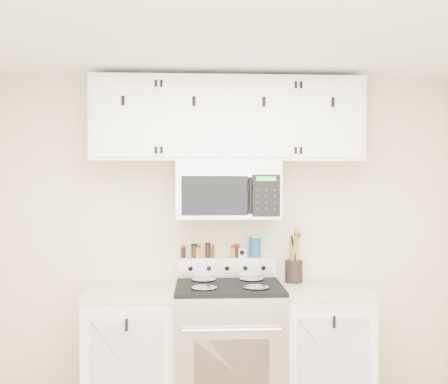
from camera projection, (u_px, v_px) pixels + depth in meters
name	position (u px, v px, depth m)	size (l,w,h in m)	color
back_wall	(226.00, 238.00, 3.91)	(3.50, 0.01, 2.50)	beige
range	(229.00, 348.00, 3.60)	(0.76, 0.65, 1.10)	#B7B7BA
base_cabinet_left	(133.00, 352.00, 3.59)	(0.64, 0.62, 0.92)	white
base_cabinet_right	(322.00, 349.00, 3.66)	(0.64, 0.62, 0.92)	white
microwave	(228.00, 190.00, 3.71)	(0.76, 0.44, 0.42)	#9E9EA3
upper_cabinets	(228.00, 120.00, 3.73)	(2.00, 0.35, 0.62)	white
utensil_crock	(294.00, 270.00, 3.80)	(0.13, 0.13, 0.39)	black
kitchen_timer	(242.00, 253.00, 3.88)	(0.06, 0.05, 0.07)	white
salt_canister	(255.00, 246.00, 3.88)	(0.09, 0.09, 0.17)	#155893
spice_jar_0	(183.00, 252.00, 3.86)	(0.04, 0.04, 0.10)	black
spice_jar_1	(194.00, 251.00, 3.86)	(0.05, 0.05, 0.11)	#3E1D0E
spice_jar_2	(198.00, 252.00, 3.86)	(0.04, 0.04, 0.09)	gold
spice_jar_3	(208.00, 250.00, 3.87)	(0.04, 0.04, 0.11)	black
spice_jar_4	(212.00, 251.00, 3.87)	(0.04, 0.04, 0.10)	#433010
spice_jar_5	(233.00, 251.00, 3.88)	(0.04, 0.04, 0.09)	orange
spice_jar_6	(237.00, 251.00, 3.88)	(0.05, 0.05, 0.10)	black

